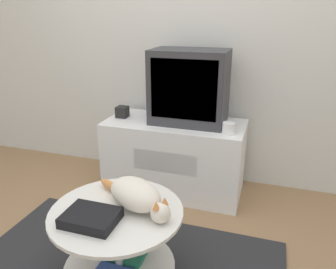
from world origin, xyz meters
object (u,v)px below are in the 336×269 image
speaker (122,112)px  dvd_box (91,218)px  cat (137,195)px  tv (189,87)px

speaker → dvd_box: (0.41, -1.21, -0.12)m
dvd_box → cat: bearing=49.4°
speaker → dvd_box: bearing=-71.3°
tv → cat: size_ratio=1.17×
speaker → dvd_box: size_ratio=0.36×
speaker → tv: bearing=4.4°
tv → cat: (0.02, -1.08, -0.31)m
tv → speaker: bearing=-175.6°
tv → dvd_box: size_ratio=2.30×
tv → cat: 1.12m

